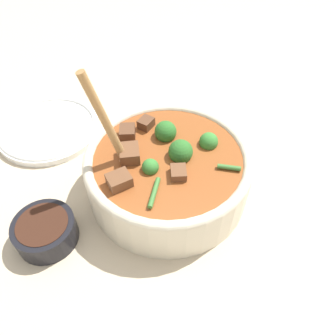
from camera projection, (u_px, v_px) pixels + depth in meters
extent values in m
plane|color=#C6B293|center=(168.00, 189.00, 0.56)|extent=(4.00, 4.00, 0.00)
cylinder|color=beige|center=(168.00, 174.00, 0.53)|extent=(0.26, 0.26, 0.08)
torus|color=beige|center=(168.00, 158.00, 0.50)|extent=(0.26, 0.26, 0.02)
cylinder|color=brown|center=(168.00, 167.00, 0.51)|extent=(0.24, 0.24, 0.04)
sphere|color=#2D6B28|center=(166.00, 132.00, 0.52)|extent=(0.04, 0.04, 0.04)
cylinder|color=#6B9956|center=(166.00, 143.00, 0.54)|extent=(0.01, 0.01, 0.02)
sphere|color=#2D6B28|center=(181.00, 152.00, 0.49)|extent=(0.04, 0.04, 0.04)
cylinder|color=#6B9956|center=(180.00, 164.00, 0.51)|extent=(0.01, 0.01, 0.02)
sphere|color=#387F33|center=(209.00, 142.00, 0.51)|extent=(0.03, 0.03, 0.03)
cylinder|color=#6B9956|center=(207.00, 151.00, 0.53)|extent=(0.01, 0.01, 0.01)
sphere|color=#387F33|center=(150.00, 166.00, 0.48)|extent=(0.03, 0.03, 0.03)
cylinder|color=#6B9956|center=(150.00, 175.00, 0.49)|extent=(0.01, 0.01, 0.01)
cube|color=brown|center=(130.00, 155.00, 0.49)|extent=(0.04, 0.04, 0.03)
cube|color=brown|center=(128.00, 133.00, 0.52)|extent=(0.04, 0.04, 0.02)
cube|color=brown|center=(146.00, 124.00, 0.54)|extent=(0.03, 0.03, 0.02)
cube|color=brown|center=(119.00, 182.00, 0.46)|extent=(0.04, 0.03, 0.02)
cube|color=brown|center=(178.00, 174.00, 0.47)|extent=(0.03, 0.03, 0.02)
cylinder|color=#3D7533|center=(154.00, 192.00, 0.45)|extent=(0.05, 0.03, 0.01)
cylinder|color=#3D7533|center=(229.00, 167.00, 0.48)|extent=(0.03, 0.03, 0.01)
ellipsoid|color=#A87A47|center=(126.00, 161.00, 0.50)|extent=(0.04, 0.03, 0.01)
cylinder|color=#A87A47|center=(106.00, 122.00, 0.44)|extent=(0.05, 0.04, 0.16)
cylinder|color=black|center=(46.00, 231.00, 0.48)|extent=(0.09, 0.09, 0.04)
cylinder|color=#381E14|center=(43.00, 226.00, 0.47)|extent=(0.07, 0.07, 0.01)
cylinder|color=white|center=(49.00, 129.00, 0.65)|extent=(0.20, 0.20, 0.01)
torus|color=white|center=(48.00, 127.00, 0.65)|extent=(0.19, 0.19, 0.01)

